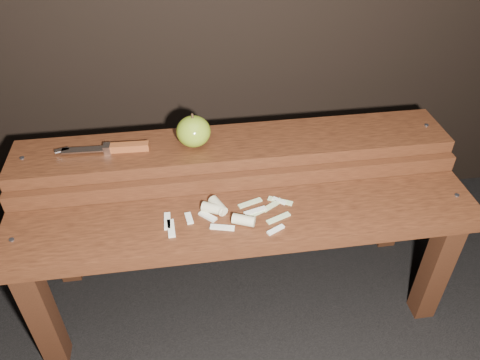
{
  "coord_description": "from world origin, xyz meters",
  "views": [
    {
      "loc": [
        -0.14,
        -0.89,
        1.22
      ],
      "look_at": [
        0.0,
        0.06,
        0.45
      ],
      "focal_mm": 35.0,
      "sensor_mm": 36.0,
      "label": 1
    }
  ],
  "objects": [
    {
      "name": "apple",
      "position": [
        -0.11,
        0.17,
        0.54
      ],
      "size": [
        0.09,
        0.09,
        0.1
      ],
      "color": "olive",
      "rests_on": "bench_rear_tier"
    },
    {
      "name": "apple_scraps",
      "position": [
        -0.05,
        -0.04,
        0.43
      ],
      "size": [
        0.33,
        0.14,
        0.03
      ],
      "color": "beige",
      "rests_on": "bench_front_tier"
    },
    {
      "name": "bench_rear_tier",
      "position": [
        0.0,
        0.17,
        0.41
      ],
      "size": [
        1.2,
        0.21,
        0.5
      ],
      "color": "#32180C",
      "rests_on": "ground"
    },
    {
      "name": "bench_front_tier",
      "position": [
        0.0,
        -0.06,
        0.35
      ],
      "size": [
        1.2,
        0.2,
        0.42
      ],
      "color": "#32180C",
      "rests_on": "ground"
    },
    {
      "name": "knife",
      "position": [
        -0.31,
        0.17,
        0.51
      ],
      "size": [
        0.25,
        0.04,
        0.02
      ],
      "color": "brown",
      "rests_on": "bench_rear_tier"
    },
    {
      "name": "ground",
      "position": [
        0.0,
        0.0,
        0.0
      ],
      "size": [
        60.0,
        60.0,
        0.0
      ],
      "primitive_type": "plane",
      "color": "black"
    }
  ]
}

